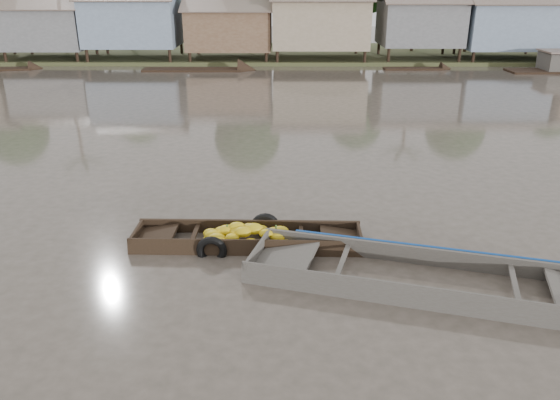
{
  "coord_description": "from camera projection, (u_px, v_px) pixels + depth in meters",
  "views": [
    {
      "loc": [
        -0.08,
        -10.48,
        5.54
      ],
      "look_at": [
        -0.14,
        1.14,
        0.8
      ],
      "focal_mm": 35.0,
      "sensor_mm": 36.0,
      "label": 1
    }
  ],
  "objects": [
    {
      "name": "distant_boats",
      "position": [
        498.0,
        70.0,
        34.04
      ],
      "size": [
        48.46,
        14.0,
        1.38
      ],
      "color": "black",
      "rests_on": "ground"
    },
    {
      "name": "riverbank",
      "position": [
        325.0,
        14.0,
        40.13
      ],
      "size": [
        120.0,
        12.47,
        10.22
      ],
      "color": "#384723",
      "rests_on": "ground"
    },
    {
      "name": "ground",
      "position": [
        286.0,
        254.0,
        11.8
      ],
      "size": [
        120.0,
        120.0,
        0.0
      ],
      "primitive_type": "plane",
      "color": "#474036",
      "rests_on": "ground"
    },
    {
      "name": "banana_boat",
      "position": [
        244.0,
        239.0,
        12.22
      ],
      "size": [
        5.13,
        1.39,
        0.72
      ],
      "rotation": [
        0.0,
        0.0,
        -0.02
      ],
      "color": "black",
      "rests_on": "ground"
    },
    {
      "name": "viewer_boat",
      "position": [
        425.0,
        283.0,
        10.59
      ],
      "size": [
        7.14,
        3.59,
        0.56
      ],
      "rotation": [
        0.0,
        0.0,
        -0.27
      ],
      "color": "#45403A",
      "rests_on": "ground"
    }
  ]
}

